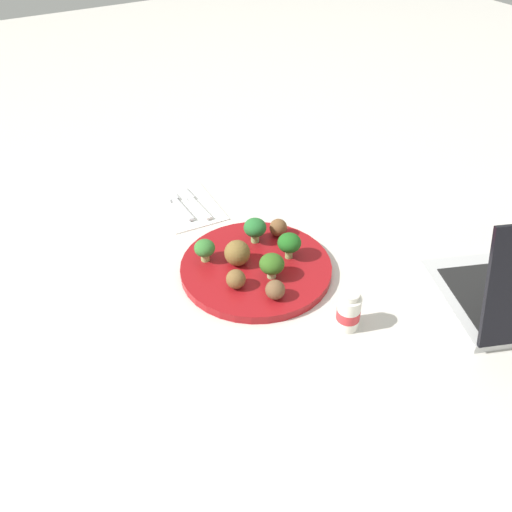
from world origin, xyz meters
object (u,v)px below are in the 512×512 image
at_px(meatball_mid_left, 237,253).
at_px(fork, 179,204).
at_px(meatball_far_rim, 236,279).
at_px(yogurt_bottle, 349,312).
at_px(meatball_back_right, 278,228).
at_px(broccoli_floret_back_right, 205,249).
at_px(napkin, 188,206).
at_px(broccoli_floret_front_right, 289,243).
at_px(broccoli_floret_mid_right, 255,228).
at_px(plate, 256,268).
at_px(knife, 194,201).
at_px(broccoli_floret_mid_left, 272,264).
at_px(meatball_front_right, 275,290).

height_order(meatball_mid_left, fork, meatball_mid_left).
distance_m(meatball_far_rim, yogurt_bottle, 0.20).
bearing_deg(fork, meatball_back_right, -151.12).
bearing_deg(meatball_far_rim, meatball_back_right, -57.39).
distance_m(broccoli_floret_back_right, yogurt_bottle, 0.29).
bearing_deg(meatball_mid_left, yogurt_bottle, -159.24).
height_order(meatball_back_right, napkin, meatball_back_right).
bearing_deg(broccoli_floret_front_right, broccoli_floret_mid_right, 20.85).
height_order(meatball_back_right, fork, meatball_back_right).
height_order(broccoli_floret_back_right, meatball_mid_left, meatball_mid_left).
relative_size(broccoli_floret_mid_right, meatball_mid_left, 1.05).
bearing_deg(meatball_back_right, meatball_far_rim, 122.61).
bearing_deg(plate, meatball_mid_left, 52.38).
height_order(meatball_back_right, knife, meatball_back_right).
distance_m(broccoli_floret_mid_left, meatball_far_rim, 0.07).
relative_size(plate, napkin, 1.65).
distance_m(napkin, fork, 0.02).
height_order(meatball_far_rim, meatball_front_right, same).
bearing_deg(broccoli_floret_front_right, broccoli_floret_mid_left, 119.10).
xyz_separation_m(broccoli_floret_mid_right, meatball_back_right, (-0.00, -0.05, -0.01)).
bearing_deg(meatball_mid_left, meatball_front_right, -175.15).
relative_size(broccoli_floret_back_right, meatball_front_right, 1.26).
height_order(plate, knife, plate).
height_order(plate, broccoli_floret_mid_left, broccoli_floret_mid_left).
height_order(broccoli_floret_back_right, yogurt_bottle, yogurt_bottle).
distance_m(broccoli_floret_back_right, meatball_far_rim, 0.10).
xyz_separation_m(napkin, yogurt_bottle, (-0.46, -0.07, 0.03)).
bearing_deg(meatball_back_right, knife, 21.33).
xyz_separation_m(fork, yogurt_bottle, (-0.47, -0.09, 0.02)).
bearing_deg(fork, broccoli_floret_mid_right, -162.02).
bearing_deg(broccoli_floret_mid_left, fork, 6.99).
relative_size(broccoli_floret_back_right, fork, 0.36).
height_order(plate, napkin, plate).
distance_m(meatball_back_right, napkin, 0.23).
height_order(knife, yogurt_bottle, yogurt_bottle).
distance_m(broccoli_floret_front_right, broccoli_floret_back_right, 0.16).
bearing_deg(meatball_back_right, broccoli_floret_front_right, 163.13).
relative_size(broccoli_floret_back_right, meatball_back_right, 1.24).
xyz_separation_m(meatball_mid_left, napkin, (0.24, -0.01, -0.04)).
distance_m(plate, knife, 0.27).
height_order(broccoli_floret_mid_left, knife, broccoli_floret_mid_left).
xyz_separation_m(meatball_far_rim, meatball_mid_left, (0.06, -0.03, 0.01)).
distance_m(plate, fork, 0.28).
distance_m(plate, yogurt_bottle, 0.21).
bearing_deg(meatball_front_right, meatball_mid_left, 4.85).
xyz_separation_m(broccoli_floret_front_right, knife, (0.28, 0.06, -0.04)).
distance_m(plate, meatball_mid_left, 0.05).
distance_m(broccoli_floret_mid_right, broccoli_floret_front_right, 0.08).
bearing_deg(knife, meatball_front_right, 176.77).
xyz_separation_m(broccoli_floret_mid_left, yogurt_bottle, (-0.16, -0.05, -0.01)).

